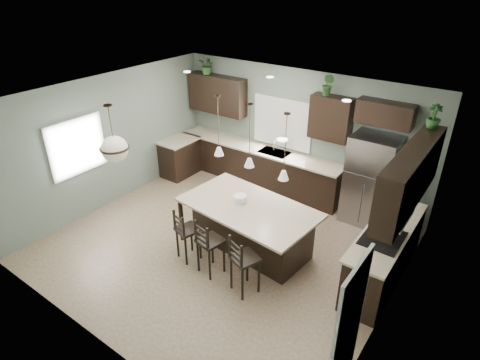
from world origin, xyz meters
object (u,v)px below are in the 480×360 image
serving_dish (240,199)px  kitchen_island (248,228)px  refrigerator (371,180)px  bar_stool_left (188,235)px  plant_back_left (207,65)px  bar_stool_center (211,246)px  bar_stool_right (245,264)px

serving_dish → kitchen_island: bearing=-5.4°
refrigerator → bar_stool_left: size_ratio=1.85×
refrigerator → plant_back_left: bearing=178.1°
refrigerator → kitchen_island: bearing=-122.2°
refrigerator → kitchen_island: (-1.40, -2.22, -0.46)m
refrigerator → bar_stool_center: (-1.55, -3.11, -0.40)m
kitchen_island → plant_back_left: plant_back_left is taller
refrigerator → bar_stool_center: 3.50m
serving_dish → bar_stool_left: size_ratio=0.24×
bar_stool_center → bar_stool_left: bearing=-174.2°
refrigerator → serving_dish: 2.72m
refrigerator → bar_stool_right: bearing=-104.5°
bar_stool_right → plant_back_left: bearing=156.1°
refrigerator → bar_stool_center: size_ratio=1.75×
serving_dish → bar_stool_center: (0.05, -0.91, -0.47)m
kitchen_island → plant_back_left: bearing=145.7°
bar_stool_left → plant_back_left: 4.39m
kitchen_island → bar_stool_left: bearing=-124.9°
kitchen_island → bar_stool_center: 0.91m
bar_stool_right → plant_back_left: plant_back_left is taller
bar_stool_center → plant_back_left: 4.71m
refrigerator → serving_dish: bearing=-125.9°
serving_dish → bar_stool_center: bearing=-87.0°
kitchen_island → bar_stool_right: (0.58, -0.93, 0.07)m
kitchen_island → bar_stool_center: bar_stool_center is taller
bar_stool_left → plant_back_left: size_ratio=2.33×
refrigerator → bar_stool_right: refrigerator is taller
bar_stool_center → plant_back_left: bearing=141.2°
bar_stool_center → serving_dish: bearing=104.5°
kitchen_island → serving_dish: size_ratio=10.05×
bar_stool_left → bar_stool_right: 1.30m
plant_back_left → refrigerator: bearing=-1.9°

